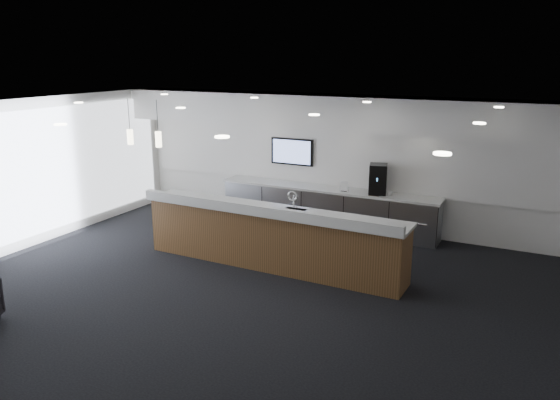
% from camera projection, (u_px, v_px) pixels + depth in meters
% --- Properties ---
extents(ground, '(10.00, 10.00, 0.00)m').
position_uv_depth(ground, '(246.00, 287.00, 9.26)').
color(ground, black).
rests_on(ground, ground).
extents(ceiling, '(10.00, 8.00, 0.02)m').
position_uv_depth(ceiling, '(243.00, 109.00, 8.49)').
color(ceiling, black).
rests_on(ceiling, back_wall).
extents(back_wall, '(10.00, 0.02, 3.00)m').
position_uv_depth(back_wall, '(334.00, 161.00, 12.33)').
color(back_wall, white).
rests_on(back_wall, ground).
extents(left_wall, '(0.02, 8.00, 3.00)m').
position_uv_depth(left_wall, '(31.00, 173.00, 11.04)').
color(left_wall, white).
rests_on(left_wall, ground).
extents(soffit_bulkhead, '(10.00, 0.90, 0.70)m').
position_uv_depth(soffit_bulkhead, '(328.00, 111.00, 11.65)').
color(soffit_bulkhead, white).
rests_on(soffit_bulkhead, back_wall).
extents(alcove_panel, '(9.80, 0.06, 1.40)m').
position_uv_depth(alcove_panel, '(333.00, 157.00, 12.28)').
color(alcove_panel, white).
rests_on(alcove_panel, back_wall).
extents(window_blinds_wall, '(0.04, 7.36, 2.55)m').
position_uv_depth(window_blinds_wall, '(33.00, 173.00, 11.02)').
color(window_blinds_wall, silver).
rests_on(window_blinds_wall, left_wall).
extents(back_credenza, '(5.06, 0.66, 0.95)m').
position_uv_depth(back_credenza, '(327.00, 208.00, 12.28)').
color(back_credenza, '#95969D').
rests_on(back_credenza, ground).
extents(wall_tv, '(1.05, 0.08, 0.62)m').
position_uv_depth(wall_tv, '(292.00, 152.00, 12.64)').
color(wall_tv, black).
rests_on(wall_tv, back_wall).
extents(pendant_left, '(0.12, 0.12, 0.30)m').
position_uv_depth(pendant_left, '(157.00, 140.00, 10.41)').
color(pendant_left, '#F2E7BD').
rests_on(pendant_left, ceiling).
extents(pendant_right, '(0.12, 0.12, 0.30)m').
position_uv_depth(pendant_right, '(128.00, 137.00, 10.71)').
color(pendant_right, '#F2E7BD').
rests_on(pendant_right, ceiling).
extents(ceiling_can_lights, '(7.00, 5.00, 0.02)m').
position_uv_depth(ceiling_can_lights, '(243.00, 111.00, 8.50)').
color(ceiling_can_lights, white).
rests_on(ceiling_can_lights, ceiling).
extents(service_counter, '(5.14, 0.95, 1.49)m').
position_uv_depth(service_counter, '(271.00, 237.00, 10.04)').
color(service_counter, '#4F351A').
rests_on(service_counter, ground).
extents(coffee_machine, '(0.46, 0.53, 0.64)m').
position_uv_depth(coffee_machine, '(378.00, 179.00, 11.57)').
color(coffee_machine, black).
rests_on(coffee_machine, back_credenza).
extents(info_sign_left, '(0.16, 0.04, 0.22)m').
position_uv_depth(info_sign_left, '(344.00, 186.00, 11.83)').
color(info_sign_left, white).
rests_on(info_sign_left, back_credenza).
extents(info_sign_right, '(0.20, 0.08, 0.27)m').
position_uv_depth(info_sign_right, '(377.00, 189.00, 11.51)').
color(info_sign_right, white).
rests_on(info_sign_right, back_credenza).
extents(cup_0, '(0.10, 0.10, 0.10)m').
position_uv_depth(cup_0, '(390.00, 193.00, 11.47)').
color(cup_0, white).
rests_on(cup_0, back_credenza).
extents(cup_1, '(0.14, 0.14, 0.10)m').
position_uv_depth(cup_1, '(383.00, 193.00, 11.53)').
color(cup_1, white).
rests_on(cup_1, back_credenza).
extents(cup_2, '(0.13, 0.13, 0.10)m').
position_uv_depth(cup_2, '(377.00, 192.00, 11.59)').
color(cup_2, white).
rests_on(cup_2, back_credenza).
extents(cup_3, '(0.13, 0.13, 0.10)m').
position_uv_depth(cup_3, '(370.00, 191.00, 11.65)').
color(cup_3, white).
rests_on(cup_3, back_credenza).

